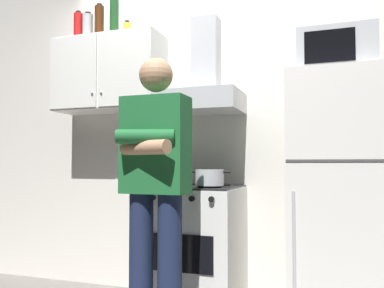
% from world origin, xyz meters
% --- Properties ---
extents(back_wall_tiled, '(4.80, 0.10, 2.70)m').
position_xyz_m(back_wall_tiled, '(0.00, 0.60, 1.35)').
color(back_wall_tiled, silver).
rests_on(back_wall_tiled, ground_plane).
extents(upper_cabinet, '(0.90, 0.37, 0.60)m').
position_xyz_m(upper_cabinet, '(-0.85, 0.37, 1.75)').
color(upper_cabinet, white).
extents(stove_oven, '(0.60, 0.62, 0.87)m').
position_xyz_m(stove_oven, '(-0.05, 0.25, 0.43)').
color(stove_oven, white).
rests_on(stove_oven, ground_plane).
extents(range_hood, '(0.60, 0.44, 0.75)m').
position_xyz_m(range_hood, '(-0.05, 0.38, 1.60)').
color(range_hood, '#B7BABF').
extents(refrigerator, '(0.60, 0.62, 1.60)m').
position_xyz_m(refrigerator, '(0.90, 0.25, 0.80)').
color(refrigerator, white).
rests_on(refrigerator, ground_plane).
extents(microwave, '(0.48, 0.37, 0.28)m').
position_xyz_m(microwave, '(0.90, 0.27, 1.74)').
color(microwave, '#B7BABF').
rests_on(microwave, refrigerator).
extents(person_standing, '(0.38, 0.33, 1.64)m').
position_xyz_m(person_standing, '(-0.10, -0.36, 0.90)').
color(person_standing, '#192342').
rests_on(person_standing, ground_plane).
extents(cooking_pot, '(0.29, 0.19, 0.11)m').
position_xyz_m(cooking_pot, '(0.08, 0.13, 0.93)').
color(cooking_pot, '#B7BABF').
rests_on(cooking_pot, stove_oven).
extents(bottle_soda_red, '(0.07, 0.07, 0.25)m').
position_xyz_m(bottle_soda_red, '(-1.13, 0.34, 2.17)').
color(bottle_soda_red, red).
rests_on(bottle_soda_red, upper_cabinet).
extents(bottle_wine_green, '(0.07, 0.07, 0.34)m').
position_xyz_m(bottle_wine_green, '(-0.79, 0.35, 2.21)').
color(bottle_wine_green, '#19471E').
rests_on(bottle_wine_green, upper_cabinet).
extents(bottle_vodka_clear, '(0.07, 0.07, 0.30)m').
position_xyz_m(bottle_vodka_clear, '(-0.57, 0.38, 2.19)').
color(bottle_vodka_clear, silver).
rests_on(bottle_vodka_clear, upper_cabinet).
extents(bottle_rum_dark, '(0.08, 0.08, 0.29)m').
position_xyz_m(bottle_rum_dark, '(-0.93, 0.35, 2.19)').
color(bottle_rum_dark, '#47230F').
rests_on(bottle_rum_dark, upper_cabinet).
extents(bottle_canister_steel, '(0.09, 0.09, 0.23)m').
position_xyz_m(bottle_canister_steel, '(-1.04, 0.35, 2.16)').
color(bottle_canister_steel, '#B2B5BA').
rests_on(bottle_canister_steel, upper_cabinet).
extents(bottle_spice_jar, '(0.06, 0.06, 0.14)m').
position_xyz_m(bottle_spice_jar, '(-0.71, 0.41, 2.11)').
color(bottle_spice_jar, gold).
rests_on(bottle_spice_jar, upper_cabinet).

